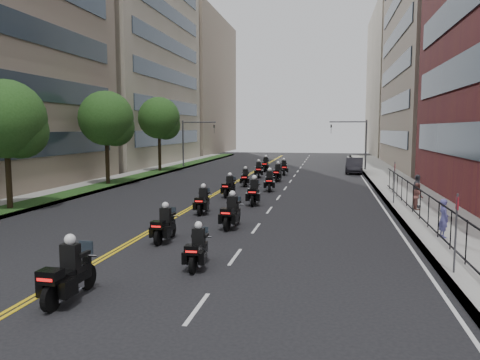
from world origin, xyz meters
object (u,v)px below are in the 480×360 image
object	(u,v)px
motorcycle_4	(203,202)
motorcycle_7	(270,182)
motorcycle_10	(259,170)
motorcycle_8	(245,178)
motorcycle_9	(278,173)
motorcycle_12	(266,165)
parked_sedan	(355,165)
pedestrian_b	(417,196)
pedestrian_c	(417,191)
pedestrian_a	(444,218)
motorcycle_5	(254,193)
motorcycle_1	(198,250)
motorcycle_0	(68,275)
motorcycle_6	(229,187)
motorcycle_11	(284,168)
motorcycle_3	(232,213)
motorcycle_2	(165,226)

from	to	relation	value
motorcycle_4	motorcycle_7	xyz separation A→B (m)	(2.43, 9.96, 0.04)
motorcycle_10	motorcycle_8	bearing A→B (deg)	-98.32
motorcycle_10	motorcycle_9	bearing A→B (deg)	-60.49
motorcycle_7	motorcycle_8	distance (m)	3.47
motorcycle_12	parked_sedan	xyz separation A→B (m)	(9.40, -0.04, 0.09)
motorcycle_4	pedestrian_b	bearing A→B (deg)	11.48
motorcycle_7	pedestrian_c	xyz separation A→B (m)	(9.29, -6.59, 0.41)
motorcycle_4	pedestrian_a	distance (m)	12.20
motorcycle_5	motorcycle_10	xyz separation A→B (m)	(-2.06, 15.82, -0.03)
motorcycle_1	motorcycle_0	bearing A→B (deg)	-128.00
pedestrian_c	motorcycle_6	bearing A→B (deg)	95.23
motorcycle_0	pedestrian_c	world-z (taller)	pedestrian_c
motorcycle_1	motorcycle_11	xyz separation A→B (m)	(-0.14, 32.14, 0.06)
motorcycle_6	pedestrian_c	world-z (taller)	pedestrian_c
motorcycle_8	pedestrian_a	size ratio (longest dim) A/B	1.37
motorcycle_8	motorcycle_6	bearing A→B (deg)	-94.76
motorcycle_11	pedestrian_c	bearing A→B (deg)	-71.41
motorcycle_3	parked_sedan	distance (m)	29.94
motorcycle_10	motorcycle_11	distance (m)	3.72
motorcycle_7	motorcycle_10	size ratio (longest dim) A/B	1.00
motorcycle_10	parked_sedan	bearing A→B (deg)	27.09
motorcycle_3	pedestrian_c	world-z (taller)	pedestrian_c
motorcycle_8	parked_sedan	world-z (taller)	motorcycle_8
motorcycle_0	motorcycle_1	distance (m)	4.42
motorcycle_3	motorcycle_12	size ratio (longest dim) A/B	0.97
motorcycle_0	motorcycle_3	size ratio (longest dim) A/B	1.03
motorcycle_3	parked_sedan	xyz separation A→B (m)	(7.11, 29.09, 0.11)
motorcycle_2	motorcycle_5	bearing A→B (deg)	79.40
motorcycle_10	parked_sedan	world-z (taller)	motorcycle_10
motorcycle_4	pedestrian_c	xyz separation A→B (m)	(11.71, 3.37, 0.44)
motorcycle_5	pedestrian_b	bearing A→B (deg)	-7.32
motorcycle_1	pedestrian_b	size ratio (longest dim) A/B	1.42
motorcycle_6	motorcycle_11	size ratio (longest dim) A/B	0.97
motorcycle_8	pedestrian_c	distance (m)	14.80
pedestrian_a	motorcycle_9	bearing A→B (deg)	12.46
motorcycle_7	motorcycle_9	world-z (taller)	motorcycle_9
parked_sedan	pedestrian_c	distance (m)	22.45
pedestrian_a	motorcycle_5	bearing A→B (deg)	38.67
motorcycle_1	motorcycle_5	distance (m)	13.27
motorcycle_0	pedestrian_c	bearing A→B (deg)	56.62
pedestrian_b	pedestrian_a	bearing A→B (deg)	168.73
motorcycle_5	motorcycle_11	size ratio (longest dim) A/B	1.06
motorcycle_0	motorcycle_9	size ratio (longest dim) A/B	1.02
motorcycle_0	motorcycle_3	bearing A→B (deg)	78.23
motorcycle_4	motorcycle_6	world-z (taller)	motorcycle_6
motorcycle_7	pedestrian_b	size ratio (longest dim) A/B	1.59
parked_sedan	motorcycle_4	bearing A→B (deg)	-106.21
motorcycle_9	motorcycle_1	bearing A→B (deg)	-86.76
motorcycle_5	motorcycle_8	world-z (taller)	motorcycle_5
motorcycle_1	motorcycle_2	bearing A→B (deg)	123.54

